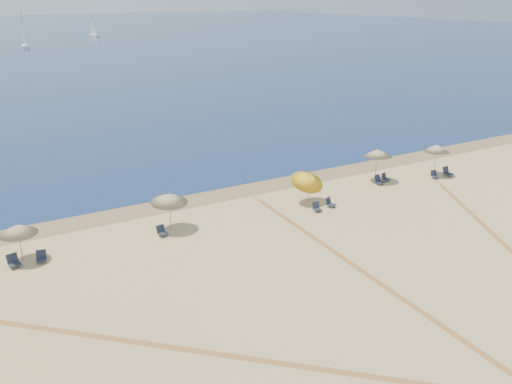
% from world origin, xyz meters
% --- Properties ---
extents(wet_sand, '(500.00, 500.00, 0.00)m').
position_xyz_m(wet_sand, '(0.00, 24.00, 0.00)').
color(wet_sand, olive).
rests_on(wet_sand, ground).
extents(umbrella_1, '(2.03, 2.04, 2.22)m').
position_xyz_m(umbrella_1, '(-14.83, 20.01, 1.88)').
color(umbrella_1, gray).
rests_on(umbrella_1, ground).
extents(umbrella_2, '(2.29, 2.33, 2.47)m').
position_xyz_m(umbrella_2, '(-6.22, 19.87, 2.09)').
color(umbrella_2, gray).
rests_on(umbrella_2, ground).
extents(umbrella_3, '(2.31, 2.32, 2.50)m').
position_xyz_m(umbrella_3, '(3.81, 19.40, 1.74)').
color(umbrella_3, gray).
rests_on(umbrella_3, ground).
extents(umbrella_4, '(2.19, 2.21, 2.62)m').
position_xyz_m(umbrella_4, '(11.20, 20.62, 2.28)').
color(umbrella_4, gray).
rests_on(umbrella_4, ground).
extents(umbrella_5, '(1.98, 1.98, 2.61)m').
position_xyz_m(umbrella_5, '(16.25, 19.31, 2.27)').
color(umbrella_5, gray).
rests_on(umbrella_5, ground).
extents(chair_1, '(0.71, 0.79, 0.70)m').
position_xyz_m(chair_1, '(-15.33, 19.48, 0.31)').
color(chair_1, '#1B1F2D').
rests_on(chair_1, ground).
extents(chair_2, '(0.64, 0.71, 0.63)m').
position_xyz_m(chair_2, '(-13.94, 19.35, 0.28)').
color(chair_2, '#1B1F2D').
rests_on(chair_2, ground).
extents(chair_3, '(0.61, 0.69, 0.64)m').
position_xyz_m(chair_3, '(-7.02, 19.28, 0.28)').
color(chair_3, '#1B1F2D').
rests_on(chair_3, ground).
extents(chair_4, '(0.58, 0.66, 0.61)m').
position_xyz_m(chair_4, '(3.46, 17.78, 0.27)').
color(chair_4, '#1B1F2D').
rests_on(chair_4, ground).
extents(chair_5, '(0.72, 0.77, 0.64)m').
position_xyz_m(chair_5, '(4.71, 17.97, 0.28)').
color(chair_5, '#1B1F2D').
rests_on(chair_5, ground).
extents(chair_6, '(0.72, 0.81, 0.72)m').
position_xyz_m(chair_6, '(10.86, 19.86, 0.32)').
color(chair_6, '#1B1F2D').
rests_on(chair_6, ground).
extents(chair_7, '(0.65, 0.72, 0.63)m').
position_xyz_m(chair_7, '(11.81, 20.18, 0.28)').
color(chair_7, '#1B1F2D').
rests_on(chair_7, ground).
extents(chair_8, '(0.64, 0.70, 0.61)m').
position_xyz_m(chair_8, '(15.71, 18.77, 0.27)').
color(chair_8, '#1B1F2D').
rests_on(chair_8, ground).
extents(chair_9, '(0.65, 0.75, 0.73)m').
position_xyz_m(chair_9, '(17.04, 18.67, 0.32)').
color(chair_9, '#1B1F2D').
rests_on(chair_9, ground).
extents(sailboat_0, '(2.15, 6.71, 9.85)m').
position_xyz_m(sailboat_0, '(4.50, 154.82, 2.98)').
color(sailboat_0, white).
rests_on(sailboat_0, ocean).
extents(sailboat_3, '(2.74, 5.28, 7.62)m').
position_xyz_m(sailboat_3, '(31.73, 188.68, 2.31)').
color(sailboat_3, white).
rests_on(sailboat_3, ocean).
extents(tire_tracks, '(59.76, 43.51, 0.00)m').
position_xyz_m(tire_tracks, '(-0.87, 7.72, 0.00)').
color(tire_tracks, tan).
rests_on(tire_tracks, ground).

